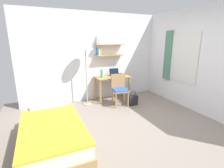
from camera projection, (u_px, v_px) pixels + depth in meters
name	position (u px, v px, depth m)	size (l,w,h in m)	color
ground_plane	(128.00, 127.00, 3.61)	(5.28, 5.28, 0.00)	gray
wall_back	(96.00, 57.00, 5.05)	(4.40, 0.27, 2.60)	white
wall_right	(200.00, 61.00, 4.13)	(0.10, 4.40, 2.60)	white
bed	(52.00, 134.00, 2.89)	(0.97, 1.93, 0.54)	#B2844C
desk	(112.00, 81.00, 5.11)	(1.04, 0.54, 0.74)	#B2844C
desk_chair	(120.00, 88.00, 4.71)	(0.48, 0.45, 0.88)	#B2844C
standing_lamp	(85.00, 48.00, 4.45)	(0.43, 0.43, 1.79)	#B2A893
laptop	(115.00, 74.00, 5.16)	(0.31, 0.23, 0.22)	black
water_bottle	(102.00, 74.00, 4.87)	(0.07, 0.07, 0.24)	#42A87F
book_stack	(122.00, 75.00, 5.17)	(0.20, 0.25, 0.06)	gold
handbag	(133.00, 100.00, 4.78)	(0.27, 0.13, 0.42)	#232328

